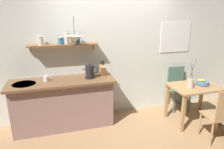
# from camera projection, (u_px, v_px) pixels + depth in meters

# --- Properties ---
(ground_plane) EXTENTS (14.00, 14.00, 0.00)m
(ground_plane) POSITION_uv_depth(u_px,v_px,m) (121.00, 126.00, 3.87)
(ground_plane) COLOR #A87F56
(back_wall) EXTENTS (6.80, 0.11, 2.70)m
(back_wall) POSITION_uv_depth(u_px,v_px,m) (121.00, 48.00, 4.11)
(back_wall) COLOR silver
(back_wall) RESTS_ON ground_plane
(kitchen_counter) EXTENTS (1.83, 0.63, 0.91)m
(kitchen_counter) POSITION_uv_depth(u_px,v_px,m) (64.00, 103.00, 3.76)
(kitchen_counter) COLOR gray
(kitchen_counter) RESTS_ON ground_plane
(wall_shelf) EXTENTS (1.22, 0.20, 0.33)m
(wall_shelf) POSITION_uv_depth(u_px,v_px,m) (62.00, 42.00, 3.60)
(wall_shelf) COLOR brown
(dining_table) EXTENTS (0.92, 0.65, 0.73)m
(dining_table) POSITION_uv_depth(u_px,v_px,m) (194.00, 92.00, 3.88)
(dining_table) COLOR tan
(dining_table) RESTS_ON ground_plane
(dining_chair_near) EXTENTS (0.44, 0.42, 0.94)m
(dining_chair_near) POSITION_uv_depth(u_px,v_px,m) (221.00, 114.00, 3.25)
(dining_chair_near) COLOR tan
(dining_chair_near) RESTS_ON ground_plane
(dining_chair_far) EXTENTS (0.44, 0.42, 0.91)m
(dining_chair_far) POSITION_uv_depth(u_px,v_px,m) (177.00, 86.00, 4.48)
(dining_chair_far) COLOR #4C6B5B
(dining_chair_far) RESTS_ON ground_plane
(fruit_bowl) EXTENTS (0.25, 0.25, 0.11)m
(fruit_bowl) POSITION_uv_depth(u_px,v_px,m) (202.00, 82.00, 3.90)
(fruit_bowl) COLOR #51759E
(fruit_bowl) RESTS_ON dining_table
(twig_vase) EXTENTS (0.11, 0.11, 0.54)m
(twig_vase) POSITION_uv_depth(u_px,v_px,m) (191.00, 83.00, 3.73)
(twig_vase) COLOR #B7B2A8
(twig_vase) RESTS_ON dining_table
(electric_kettle) EXTENTS (0.27, 0.18, 0.26)m
(electric_kettle) POSITION_uv_depth(u_px,v_px,m) (90.00, 72.00, 3.69)
(electric_kettle) COLOR black
(electric_kettle) RESTS_ON kitchen_counter
(knife_block) EXTENTS (0.09, 0.19, 0.29)m
(knife_block) POSITION_uv_depth(u_px,v_px,m) (102.00, 70.00, 3.82)
(knife_block) COLOR tan
(knife_block) RESTS_ON kitchen_counter
(coffee_mug_by_sink) EXTENTS (0.13, 0.09, 0.09)m
(coffee_mug_by_sink) POSITION_uv_depth(u_px,v_px,m) (46.00, 78.00, 3.55)
(coffee_mug_by_sink) COLOR white
(coffee_mug_by_sink) RESTS_ON kitchen_counter
(pendant_lamp) EXTENTS (0.29, 0.29, 0.42)m
(pendant_lamp) POSITION_uv_depth(u_px,v_px,m) (75.00, 39.00, 3.46)
(pendant_lamp) COLOR black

